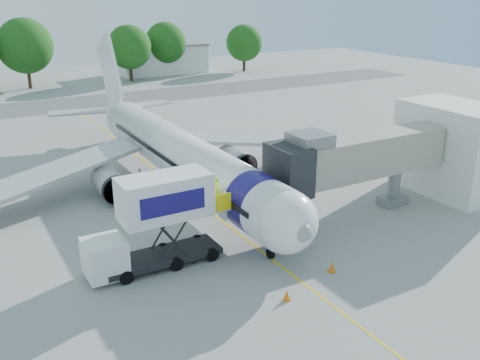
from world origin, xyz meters
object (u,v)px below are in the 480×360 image
aircraft (178,154)px  jet_bridge (350,159)px  catering_hiloader (155,223)px  ground_tug (357,354)px

aircraft → jet_bridge: (7.99, -11.12, 1.39)m
aircraft → catering_hiloader: 12.77m
aircraft → catering_hiloader: (-6.27, -11.12, -0.19)m
jet_bridge → catering_hiloader: 14.35m
catering_hiloader → ground_tug: (4.05, -12.69, -2.01)m
catering_hiloader → ground_tug: bearing=-72.3°
jet_bridge → catering_hiloader: (-14.26, -0.00, -1.58)m
aircraft → ground_tug: bearing=-95.3°
jet_bridge → ground_tug: bearing=-128.8°
ground_tug → catering_hiloader: bearing=104.5°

